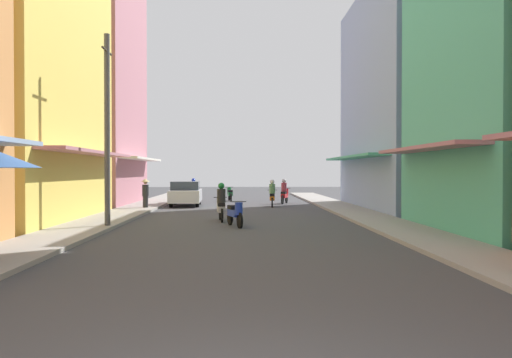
{
  "coord_description": "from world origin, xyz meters",
  "views": [
    {
      "loc": [
        -0.01,
        -4.31,
        2.04
      ],
      "look_at": [
        0.74,
        21.05,
        1.67
      ],
      "focal_mm": 37.05,
      "sensor_mm": 36.0,
      "label": 1
    }
  ],
  "objects_px": {
    "motorbike_silver": "(221,204)",
    "motorbike_green": "(230,194)",
    "motorbike_blue": "(235,213)",
    "utility_pole": "(107,129)",
    "motorbike_maroon": "(193,191)",
    "parked_car": "(186,193)",
    "motorbike_orange": "(272,195)",
    "motorbike_red": "(285,193)",
    "pedestrian_midway": "(145,192)"
  },
  "relations": [
    {
      "from": "motorbike_orange",
      "to": "motorbike_red",
      "type": "relative_size",
      "value": 1.03
    },
    {
      "from": "motorbike_silver",
      "to": "pedestrian_midway",
      "type": "bearing_deg",
      "value": 122.83
    },
    {
      "from": "motorbike_green",
      "to": "motorbike_orange",
      "type": "distance_m",
      "value": 6.53
    },
    {
      "from": "motorbike_maroon",
      "to": "motorbike_orange",
      "type": "bearing_deg",
      "value": -47.73
    },
    {
      "from": "motorbike_maroon",
      "to": "pedestrian_midway",
      "type": "xyz_separation_m",
      "value": [
        -1.85,
        -7.61,
        0.23
      ]
    },
    {
      "from": "motorbike_blue",
      "to": "pedestrian_midway",
      "type": "xyz_separation_m",
      "value": [
        -4.86,
        8.83,
        0.43
      ]
    },
    {
      "from": "motorbike_green",
      "to": "motorbike_red",
      "type": "bearing_deg",
      "value": -40.97
    },
    {
      "from": "motorbike_red",
      "to": "motorbike_maroon",
      "type": "distance_m",
      "value": 6.53
    },
    {
      "from": "motorbike_blue",
      "to": "motorbike_red",
      "type": "xyz_separation_m",
      "value": [
        2.98,
        13.85,
        0.2
      ]
    },
    {
      "from": "motorbike_silver",
      "to": "motorbike_green",
      "type": "height_order",
      "value": "motorbike_silver"
    },
    {
      "from": "motorbike_orange",
      "to": "motorbike_maroon",
      "type": "relative_size",
      "value": 1.02
    },
    {
      "from": "parked_car",
      "to": "utility_pole",
      "type": "relative_size",
      "value": 0.6
    },
    {
      "from": "motorbike_blue",
      "to": "motorbike_red",
      "type": "height_order",
      "value": "motorbike_red"
    },
    {
      "from": "motorbike_orange",
      "to": "utility_pole",
      "type": "xyz_separation_m",
      "value": [
        -6.54,
        -11.45,
        2.82
      ]
    },
    {
      "from": "motorbike_maroon",
      "to": "parked_car",
      "type": "height_order",
      "value": "motorbike_maroon"
    },
    {
      "from": "motorbike_maroon",
      "to": "pedestrian_midway",
      "type": "relative_size",
      "value": 1.07
    },
    {
      "from": "motorbike_blue",
      "to": "motorbike_maroon",
      "type": "distance_m",
      "value": 16.72
    },
    {
      "from": "motorbike_green",
      "to": "pedestrian_midway",
      "type": "bearing_deg",
      "value": -118.22
    },
    {
      "from": "motorbike_green",
      "to": "motorbike_red",
      "type": "relative_size",
      "value": 1.03
    },
    {
      "from": "motorbike_silver",
      "to": "motorbike_green",
      "type": "distance_m",
      "value": 14.67
    },
    {
      "from": "motorbike_green",
      "to": "motorbike_red",
      "type": "height_order",
      "value": "motorbike_red"
    },
    {
      "from": "motorbike_red",
      "to": "motorbike_silver",
      "type": "bearing_deg",
      "value": -107.13
    },
    {
      "from": "motorbike_orange",
      "to": "motorbike_maroon",
      "type": "bearing_deg",
      "value": 132.27
    },
    {
      "from": "motorbike_blue",
      "to": "parked_car",
      "type": "distance_m",
      "value": 12.29
    },
    {
      "from": "motorbike_maroon",
      "to": "parked_car",
      "type": "bearing_deg",
      "value": -90.36
    },
    {
      "from": "motorbike_blue",
      "to": "motorbike_orange",
      "type": "xyz_separation_m",
      "value": [
        2.02,
        10.9,
        0.2
      ]
    },
    {
      "from": "motorbike_red",
      "to": "motorbike_orange",
      "type": "bearing_deg",
      "value": -107.96
    },
    {
      "from": "utility_pole",
      "to": "parked_car",
      "type": "bearing_deg",
      "value": 83.24
    },
    {
      "from": "pedestrian_midway",
      "to": "utility_pole",
      "type": "height_order",
      "value": "utility_pole"
    },
    {
      "from": "motorbike_green",
      "to": "utility_pole",
      "type": "bearing_deg",
      "value": -102.88
    },
    {
      "from": "motorbike_blue",
      "to": "parked_car",
      "type": "relative_size",
      "value": 0.42
    },
    {
      "from": "motorbike_orange",
      "to": "parked_car",
      "type": "distance_m",
      "value": 5.17
    },
    {
      "from": "motorbike_orange",
      "to": "motorbike_red",
      "type": "bearing_deg",
      "value": 72.04
    },
    {
      "from": "motorbike_orange",
      "to": "motorbike_red",
      "type": "distance_m",
      "value": 3.1
    },
    {
      "from": "motorbike_silver",
      "to": "motorbike_orange",
      "type": "xyz_separation_m",
      "value": [
        2.62,
        8.67,
        0.0
      ]
    },
    {
      "from": "motorbike_red",
      "to": "motorbike_blue",
      "type": "bearing_deg",
      "value": -102.15
    },
    {
      "from": "motorbike_silver",
      "to": "utility_pole",
      "type": "xyz_separation_m",
      "value": [
        -3.92,
        -2.78,
        2.82
      ]
    },
    {
      "from": "motorbike_silver",
      "to": "motorbike_red",
      "type": "relative_size",
      "value": 1.03
    },
    {
      "from": "motorbike_green",
      "to": "utility_pole",
      "type": "relative_size",
      "value": 0.26
    },
    {
      "from": "pedestrian_midway",
      "to": "motorbike_maroon",
      "type": "bearing_deg",
      "value": 76.36
    },
    {
      "from": "pedestrian_midway",
      "to": "utility_pole",
      "type": "bearing_deg",
      "value": -87.92
    },
    {
      "from": "motorbike_red",
      "to": "parked_car",
      "type": "distance_m",
      "value": 6.33
    },
    {
      "from": "motorbike_blue",
      "to": "motorbike_orange",
      "type": "height_order",
      "value": "motorbike_orange"
    },
    {
      "from": "motorbike_blue",
      "to": "motorbike_green",
      "type": "relative_size",
      "value": 0.97
    },
    {
      "from": "motorbike_maroon",
      "to": "motorbike_blue",
      "type": "bearing_deg",
      "value": -79.62
    },
    {
      "from": "pedestrian_midway",
      "to": "utility_pole",
      "type": "xyz_separation_m",
      "value": [
        0.34,
        -9.39,
        2.59
      ]
    },
    {
      "from": "motorbike_orange",
      "to": "pedestrian_midway",
      "type": "relative_size",
      "value": 1.1
    },
    {
      "from": "motorbike_red",
      "to": "parked_car",
      "type": "xyz_separation_m",
      "value": [
        -6.02,
        -1.94,
        0.04
      ]
    },
    {
      "from": "motorbike_silver",
      "to": "pedestrian_midway",
      "type": "distance_m",
      "value": 7.86
    },
    {
      "from": "motorbike_orange",
      "to": "motorbike_green",
      "type": "bearing_deg",
      "value": 113.05
    }
  ]
}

